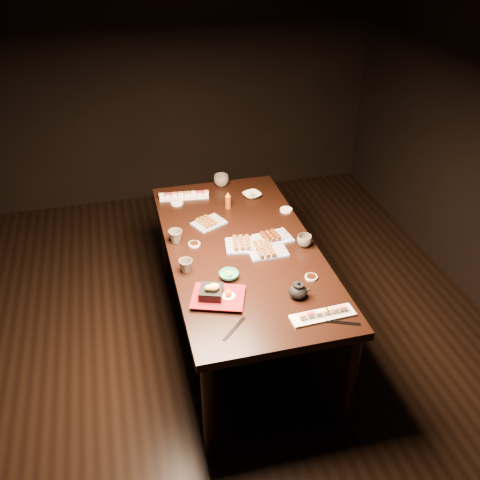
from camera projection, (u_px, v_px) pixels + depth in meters
name	position (u px, v px, depth m)	size (l,w,h in m)	color
ground	(221.00, 376.00, 3.40)	(5.00, 5.00, 0.00)	black
dining_table	(242.00, 295.00, 3.49)	(0.90, 1.80, 0.75)	black
sushi_platter_near	(323.00, 313.00, 2.74)	(0.34, 0.10, 0.04)	white
sushi_platter_far	(184.00, 195.00, 3.81)	(0.35, 0.10, 0.04)	white
yakitori_plate_center	(245.00, 242.00, 3.27)	(0.24, 0.17, 0.06)	#828EB6
yakitori_plate_right	(267.00, 248.00, 3.22)	(0.23, 0.17, 0.06)	#828EB6
yakitori_plate_left	(209.00, 221.00, 3.50)	(0.20, 0.15, 0.05)	#828EB6
tsukune_plate	(273.00, 236.00, 3.34)	(0.22, 0.16, 0.06)	#828EB6
edamame_bowl_green	(229.00, 275.00, 3.02)	(0.11, 0.11, 0.04)	#339E79
edamame_bowl_cream	(252.00, 195.00, 3.81)	(0.12, 0.12, 0.03)	beige
tempura_tray	(218.00, 292.00, 2.84)	(0.28, 0.22, 0.10)	black
teacup_near_left	(186.00, 266.00, 3.06)	(0.08, 0.08, 0.08)	#50473D
teacup_mid_right	(305.00, 241.00, 3.28)	(0.09, 0.09, 0.07)	#50473D
teacup_far_left	(175.00, 236.00, 3.31)	(0.09, 0.09, 0.08)	#50473D
teacup_far_right	(221.00, 180.00, 3.95)	(0.11, 0.11, 0.09)	#50473D
teapot	(298.00, 289.00, 2.86)	(0.12, 0.12, 0.10)	black
condiment_bottle	(228.00, 200.00, 3.66)	(0.04, 0.04, 0.12)	maroon
sauce_dish_west	(194.00, 244.00, 3.30)	(0.07, 0.07, 0.01)	white
sauce_dish_east	(286.00, 210.00, 3.65)	(0.08, 0.08, 0.01)	white
sauce_dish_se	(311.00, 277.00, 3.02)	(0.07, 0.07, 0.01)	white
sauce_dish_nw	(177.00, 203.00, 3.74)	(0.09, 0.09, 0.02)	white
chopsticks_near	(234.00, 328.00, 2.67)	(0.20, 0.02, 0.01)	black
chopsticks_se	(339.00, 322.00, 2.71)	(0.21, 0.02, 0.01)	black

